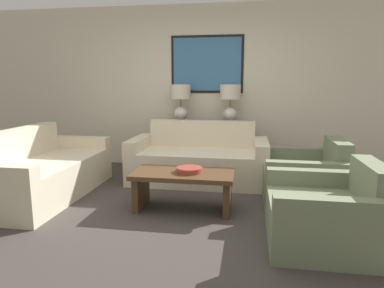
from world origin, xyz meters
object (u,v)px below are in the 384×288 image
(table_lamp_left, at_px, (181,99))
(armchair_near_back_wall, at_px, (305,178))
(console_table, at_px, (205,146))
(decorative_bowl, at_px, (189,170))
(coffee_table, at_px, (183,182))
(table_lamp_right, at_px, (230,99))
(armchair_near_camera, at_px, (327,215))
(couch_by_side, at_px, (43,173))
(couch_by_back_wall, at_px, (199,161))

(table_lamp_left, bearing_deg, armchair_near_back_wall, -34.42)
(console_table, distance_m, decorative_bowl, 1.83)
(coffee_table, relative_size, decorative_bowl, 3.87)
(table_lamp_right, relative_size, coffee_table, 0.53)
(table_lamp_left, relative_size, armchair_near_back_wall, 0.60)
(coffee_table, relative_size, armchair_near_camera, 1.13)
(table_lamp_left, bearing_deg, couch_by_side, -131.18)
(coffee_table, height_order, armchair_near_back_wall, armchair_near_back_wall)
(console_table, bearing_deg, armchair_near_back_wall, -41.35)
(couch_by_side, relative_size, decorative_bowl, 6.71)
(table_lamp_right, bearing_deg, couch_by_back_wall, -121.12)
(couch_by_back_wall, height_order, couch_by_side, same)
(console_table, bearing_deg, table_lamp_right, 0.00)
(coffee_table, height_order, decorative_bowl, decorative_bowl)
(console_table, distance_m, table_lamp_right, 0.86)
(table_lamp_left, xyz_separation_m, table_lamp_right, (0.80, 0.00, 0.00))
(table_lamp_right, height_order, armchair_near_back_wall, table_lamp_right)
(couch_by_back_wall, xyz_separation_m, armchair_near_camera, (1.40, -1.77, -0.03))
(couch_by_side, xyz_separation_m, armchair_near_back_wall, (3.24, 0.42, -0.03))
(couch_by_side, bearing_deg, armchair_near_back_wall, 7.32)
(couch_by_back_wall, distance_m, armchair_near_back_wall, 1.51)
(table_lamp_left, xyz_separation_m, armchair_near_camera, (1.80, -2.43, -0.89))
(table_lamp_left, distance_m, armchair_near_camera, 3.15)
(coffee_table, bearing_deg, table_lamp_right, 77.49)
(couch_by_side, height_order, decorative_bowl, couch_by_side)
(console_table, xyz_separation_m, armchair_near_back_wall, (1.40, -1.23, -0.13))
(couch_by_side, height_order, coffee_table, couch_by_side)
(table_lamp_left, distance_m, coffee_table, 2.05)
(couch_by_side, relative_size, armchair_near_back_wall, 1.95)
(table_lamp_left, xyz_separation_m, armchair_near_back_wall, (1.80, -1.23, -0.89))
(table_lamp_right, xyz_separation_m, couch_by_back_wall, (-0.40, -0.66, -0.86))
(armchair_near_back_wall, bearing_deg, table_lamp_left, 145.58)
(armchair_near_camera, bearing_deg, table_lamp_right, 112.42)
(couch_by_back_wall, relative_size, couch_by_side, 1.00)
(console_table, relative_size, coffee_table, 1.18)
(couch_by_side, xyz_separation_m, decorative_bowl, (1.90, -0.18, 0.17))
(table_lamp_right, xyz_separation_m, armchair_near_camera, (1.00, -2.43, -0.89))
(couch_by_back_wall, bearing_deg, couch_by_side, -151.75)
(console_table, height_order, decorative_bowl, console_table)
(armchair_near_back_wall, bearing_deg, table_lamp_right, 129.11)
(armchair_near_camera, bearing_deg, table_lamp_left, 126.53)
(table_lamp_left, height_order, coffee_table, table_lamp_left)
(couch_by_side, bearing_deg, decorative_bowl, -5.42)
(decorative_bowl, bearing_deg, armchair_near_back_wall, 24.00)
(console_table, height_order, coffee_table, console_table)
(couch_by_back_wall, distance_m, coffee_table, 1.17)
(table_lamp_left, bearing_deg, decorative_bowl, -75.93)
(table_lamp_right, bearing_deg, decorative_bowl, -100.49)
(table_lamp_right, xyz_separation_m, couch_by_side, (-2.24, -1.65, -0.86))
(coffee_table, xyz_separation_m, decorative_bowl, (0.07, 0.00, 0.15))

